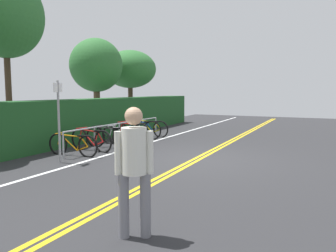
{
  "coord_description": "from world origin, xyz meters",
  "views": [
    {
      "loc": [
        -8.61,
        -3.18,
        1.89
      ],
      "look_at": [
        1.29,
        1.52,
        0.73
      ],
      "focal_mm": 35.87,
      "sensor_mm": 36.0,
      "label": 1
    }
  ],
  "objects": [
    {
      "name": "ground_plane",
      "position": [
        0.0,
        0.0,
        -0.03
      ],
      "size": [
        32.87,
        12.52,
        0.05
      ],
      "primitive_type": "cube",
      "color": "#2B2B2D"
    },
    {
      "name": "bike_rack",
      "position": [
        1.19,
        3.36,
        0.57
      ],
      "size": [
        5.6,
        0.05,
        0.77
      ],
      "color": "#9EA0A5",
      "rests_on": "ground_plane"
    },
    {
      "name": "bicycle_4",
      "position": [
        1.9,
        3.34,
        0.36
      ],
      "size": [
        0.46,
        1.76,
        0.76
      ],
      "color": "black",
      "rests_on": "ground_plane"
    },
    {
      "name": "bicycle_0",
      "position": [
        -1.13,
        3.43,
        0.32
      ],
      "size": [
        0.46,
        1.74,
        0.69
      ],
      "color": "black",
      "rests_on": "ground_plane"
    },
    {
      "name": "bicycle_3",
      "position": [
        1.11,
        3.24,
        0.32
      ],
      "size": [
        0.46,
        1.64,
        0.7
      ],
      "color": "black",
      "rests_on": "ground_plane"
    },
    {
      "name": "centre_line_yellow_inner",
      "position": [
        0.0,
        -0.08,
        0.0
      ],
      "size": [
        29.58,
        0.1,
        0.0
      ],
      "primitive_type": "cube",
      "color": "gold",
      "rests_on": "ground_plane"
    },
    {
      "name": "hedge_backdrop",
      "position": [
        2.69,
        5.03,
        0.79
      ],
      "size": [
        14.55,
        0.98,
        1.57
      ],
      "primitive_type": "cube",
      "color": "#1C4C21",
      "rests_on": "ground_plane"
    },
    {
      "name": "tree_extra",
      "position": [
        7.55,
        6.82,
        3.05
      ],
      "size": [
        2.89,
        2.89,
        4.11
      ],
      "color": "#473323",
      "rests_on": "ground_plane"
    },
    {
      "name": "sign_post_near",
      "position": [
        -2.01,
        3.09,
        1.3
      ],
      "size": [
        0.36,
        0.1,
        2.14
      ],
      "color": "gray",
      "rests_on": "ground_plane"
    },
    {
      "name": "bicycle_2",
      "position": [
        0.43,
        3.28,
        0.36
      ],
      "size": [
        0.46,
        1.78,
        0.76
      ],
      "color": "black",
      "rests_on": "ground_plane"
    },
    {
      "name": "centre_line_yellow_outer",
      "position": [
        0.0,
        0.08,
        0.0
      ],
      "size": [
        29.58,
        0.1,
        0.0
      ],
      "primitive_type": "cube",
      "color": "gold",
      "rests_on": "ground_plane"
    },
    {
      "name": "bike_lane_stripe_white",
      "position": [
        0.0,
        2.6,
        0.0
      ],
      "size": [
        29.58,
        0.12,
        0.0
      ],
      "primitive_type": "cube",
      "color": "white",
      "rests_on": "ground_plane"
    },
    {
      "name": "bicycle_6",
      "position": [
        3.45,
        3.39,
        0.34
      ],
      "size": [
        0.46,
        1.77,
        0.73
      ],
      "color": "black",
      "rests_on": "ground_plane"
    },
    {
      "name": "bicycle_5",
      "position": [
        2.72,
        3.39,
        0.36
      ],
      "size": [
        0.46,
        1.77,
        0.78
      ],
      "color": "black",
      "rests_on": "ground_plane"
    },
    {
      "name": "tree_mid",
      "position": [
        -0.33,
        6.95,
        4.42
      ],
      "size": [
        2.61,
        2.61,
        5.88
      ],
      "color": "#473323",
      "rests_on": "ground_plane"
    },
    {
      "name": "pedestrian",
      "position": [
        -5.03,
        -1.01,
        0.97
      ],
      "size": [
        0.32,
        0.43,
        1.68
      ],
      "color": "slate",
      "rests_on": "ground_plane"
    },
    {
      "name": "bicycle_1",
      "position": [
        -0.26,
        3.45,
        0.35
      ],
      "size": [
        0.46,
        1.75,
        0.74
      ],
      "color": "black",
      "rests_on": "ground_plane"
    },
    {
      "name": "tree_far_right",
      "position": [
        4.42,
        6.76,
        3.05
      ],
      "size": [
        2.48,
        2.48,
        4.33
      ],
      "color": "brown",
      "rests_on": "ground_plane"
    }
  ]
}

